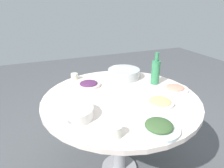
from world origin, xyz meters
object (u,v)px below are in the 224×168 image
at_px(round_dining_table, 120,108).
at_px(soup_bowl, 73,113).
at_px(dish_eggplant, 89,84).
at_px(tea_cup_near, 115,131).
at_px(dish_shrimp, 175,88).
at_px(dish_greens, 159,127).
at_px(green_bottle, 156,71).
at_px(rice_bowl, 124,73).
at_px(tea_cup_far, 74,76).
at_px(dish_noodles, 160,102).

relative_size(round_dining_table, soup_bowl, 4.48).
height_order(dish_eggplant, tea_cup_near, tea_cup_near).
xyz_separation_m(round_dining_table, dish_shrimp, (-0.47, 0.07, 0.12)).
relative_size(soup_bowl, dish_greens, 1.10).
bearing_deg(tea_cup_near, soup_bowl, -57.66).
height_order(green_bottle, tea_cup_near, green_bottle).
xyz_separation_m(soup_bowl, dish_shrimp, (-0.88, -0.09, -0.02)).
bearing_deg(tea_cup_near, rice_bowl, -118.03).
bearing_deg(dish_eggplant, green_bottle, 164.04).
relative_size(green_bottle, tea_cup_far, 4.39).
xyz_separation_m(tea_cup_near, tea_cup_far, (0.03, -0.94, -0.00)).
relative_size(dish_eggplant, tea_cup_far, 3.10).
xyz_separation_m(soup_bowl, dish_greens, (-0.43, 0.32, -0.01)).
height_order(rice_bowl, dish_shrimp, rice_bowl).
xyz_separation_m(dish_noodles, dish_greens, (0.19, 0.26, 0.01)).
relative_size(dish_shrimp, tea_cup_far, 3.37).
bearing_deg(dish_shrimp, green_bottle, -68.10).
bearing_deg(tea_cup_far, dish_eggplant, 111.52).
height_order(round_dining_table, tea_cup_far, tea_cup_far).
distance_m(dish_eggplant, tea_cup_near, 0.73).
height_order(dish_greens, tea_cup_near, tea_cup_near).
xyz_separation_m(rice_bowl, green_bottle, (-0.20, 0.24, 0.07)).
relative_size(soup_bowl, green_bottle, 0.95).
bearing_deg(round_dining_table, tea_cup_far, -62.05).
height_order(rice_bowl, dish_greens, rice_bowl).
bearing_deg(dish_noodles, round_dining_table, -45.96).
height_order(dish_noodles, tea_cup_near, tea_cup_near).
bearing_deg(dish_noodles, soup_bowl, -5.52).
xyz_separation_m(dish_greens, tea_cup_far, (0.29, -0.98, 0.01)).
xyz_separation_m(dish_noodles, tea_cup_far, (0.48, -0.72, 0.01)).
bearing_deg(dish_noodles, dish_eggplant, -52.15).
bearing_deg(soup_bowl, dish_greens, 143.15).
height_order(dish_shrimp, dish_noodles, dish_shrimp).
xyz_separation_m(soup_bowl, green_bottle, (-0.80, -0.28, 0.08)).
relative_size(soup_bowl, tea_cup_near, 3.80).
relative_size(rice_bowl, dish_greens, 1.24).
height_order(round_dining_table, rice_bowl, rice_bowl).
bearing_deg(tea_cup_far, tea_cup_near, 91.89).
bearing_deg(green_bottle, dish_shrimp, 111.90).
distance_m(rice_bowl, tea_cup_near, 0.91).
height_order(soup_bowl, tea_cup_far, soup_bowl).
bearing_deg(rice_bowl, dish_eggplant, 10.99).
distance_m(green_bottle, tea_cup_far, 0.76).
bearing_deg(round_dining_table, dish_noodles, 134.04).
bearing_deg(tea_cup_far, round_dining_table, 117.95).
xyz_separation_m(rice_bowl, tea_cup_near, (0.43, 0.80, -0.01)).
bearing_deg(rice_bowl, dish_noodles, 91.93).
distance_m(rice_bowl, dish_noodles, 0.58).
bearing_deg(soup_bowl, dish_shrimp, -173.95).
bearing_deg(tea_cup_far, green_bottle, 150.43).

